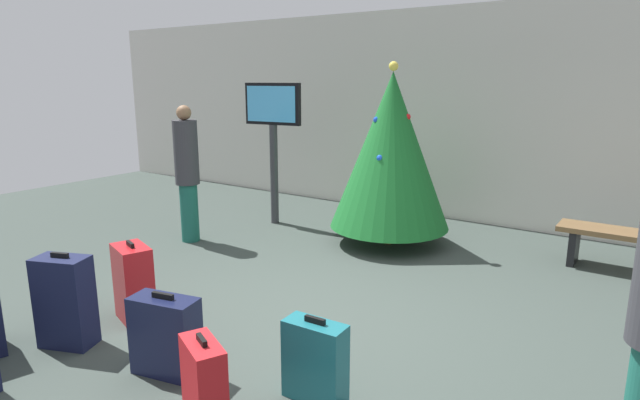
{
  "coord_description": "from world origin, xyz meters",
  "views": [
    {
      "loc": [
        2.55,
        -3.44,
        2.15
      ],
      "look_at": [
        -0.5,
        1.0,
        0.9
      ],
      "focal_mm": 29.44,
      "sensor_mm": 36.0,
      "label": 1
    }
  ],
  "objects_px": {
    "suitcase_4": "(204,384)",
    "flight_info_kiosk": "(273,126)",
    "suitcase_0": "(65,302)",
    "suitcase_5": "(166,336)",
    "waiting_bench": "(630,242)",
    "traveller_1": "(187,170)",
    "suitcase_6": "(134,283)",
    "suitcase_1": "(315,361)",
    "holiday_tree": "(391,151)"
  },
  "relations": [
    {
      "from": "holiday_tree",
      "to": "waiting_bench",
      "type": "relative_size",
      "value": 1.57
    },
    {
      "from": "traveller_1",
      "to": "suitcase_6",
      "type": "relative_size",
      "value": 2.46
    },
    {
      "from": "suitcase_4",
      "to": "suitcase_5",
      "type": "xyz_separation_m",
      "value": [
        -0.68,
        0.26,
        0.02
      ]
    },
    {
      "from": "flight_info_kiosk",
      "to": "suitcase_0",
      "type": "distance_m",
      "value": 4.17
    },
    {
      "from": "suitcase_4",
      "to": "flight_info_kiosk",
      "type": "bearing_deg",
      "value": 124.07
    },
    {
      "from": "traveller_1",
      "to": "suitcase_6",
      "type": "xyz_separation_m",
      "value": [
        1.42,
        -1.94,
        -0.62
      ]
    },
    {
      "from": "suitcase_0",
      "to": "suitcase_6",
      "type": "bearing_deg",
      "value": 84.27
    },
    {
      "from": "suitcase_6",
      "to": "suitcase_4",
      "type": "bearing_deg",
      "value": -22.92
    },
    {
      "from": "holiday_tree",
      "to": "suitcase_5",
      "type": "distance_m",
      "value": 3.89
    },
    {
      "from": "waiting_bench",
      "to": "traveller_1",
      "type": "height_order",
      "value": "traveller_1"
    },
    {
      "from": "waiting_bench",
      "to": "suitcase_6",
      "type": "bearing_deg",
      "value": -132.59
    },
    {
      "from": "suitcase_6",
      "to": "flight_info_kiosk",
      "type": "bearing_deg",
      "value": 107.85
    },
    {
      "from": "flight_info_kiosk",
      "to": "traveller_1",
      "type": "xyz_separation_m",
      "value": [
        -0.36,
        -1.36,
        -0.5
      ]
    },
    {
      "from": "traveller_1",
      "to": "suitcase_5",
      "type": "height_order",
      "value": "traveller_1"
    },
    {
      "from": "flight_info_kiosk",
      "to": "waiting_bench",
      "type": "xyz_separation_m",
      "value": [
        4.65,
        0.61,
        -1.11
      ]
    },
    {
      "from": "suitcase_5",
      "to": "suitcase_6",
      "type": "height_order",
      "value": "suitcase_6"
    },
    {
      "from": "waiting_bench",
      "to": "suitcase_0",
      "type": "xyz_separation_m",
      "value": [
        -3.65,
        -4.51,
        0.02
      ]
    },
    {
      "from": "suitcase_0",
      "to": "suitcase_6",
      "type": "height_order",
      "value": "suitcase_0"
    },
    {
      "from": "flight_info_kiosk",
      "to": "suitcase_4",
      "type": "height_order",
      "value": "flight_info_kiosk"
    },
    {
      "from": "holiday_tree",
      "to": "traveller_1",
      "type": "bearing_deg",
      "value": -148.22
    },
    {
      "from": "suitcase_0",
      "to": "suitcase_5",
      "type": "xyz_separation_m",
      "value": [
        1.02,
        0.18,
        -0.08
      ]
    },
    {
      "from": "waiting_bench",
      "to": "flight_info_kiosk",
      "type": "bearing_deg",
      "value": -172.55
    },
    {
      "from": "flight_info_kiosk",
      "to": "traveller_1",
      "type": "relative_size",
      "value": 1.15
    },
    {
      "from": "suitcase_5",
      "to": "holiday_tree",
      "type": "bearing_deg",
      "value": 91.56
    },
    {
      "from": "holiday_tree",
      "to": "suitcase_5",
      "type": "height_order",
      "value": "holiday_tree"
    },
    {
      "from": "flight_info_kiosk",
      "to": "traveller_1",
      "type": "height_order",
      "value": "flight_info_kiosk"
    },
    {
      "from": "holiday_tree",
      "to": "traveller_1",
      "type": "relative_size",
      "value": 1.3
    },
    {
      "from": "waiting_bench",
      "to": "suitcase_4",
      "type": "relative_size",
      "value": 2.48
    },
    {
      "from": "suitcase_6",
      "to": "waiting_bench",
      "type": "bearing_deg",
      "value": 47.41
    },
    {
      "from": "suitcase_1",
      "to": "traveller_1",
      "type": "bearing_deg",
      "value": 149.97
    },
    {
      "from": "suitcase_1",
      "to": "suitcase_5",
      "type": "height_order",
      "value": "suitcase_5"
    },
    {
      "from": "suitcase_4",
      "to": "suitcase_6",
      "type": "distance_m",
      "value": 1.78
    },
    {
      "from": "suitcase_0",
      "to": "flight_info_kiosk",
      "type": "bearing_deg",
      "value": 104.37
    },
    {
      "from": "flight_info_kiosk",
      "to": "suitcase_5",
      "type": "bearing_deg",
      "value": -61.58
    },
    {
      "from": "holiday_tree",
      "to": "flight_info_kiosk",
      "type": "distance_m",
      "value": 1.93
    },
    {
      "from": "flight_info_kiosk",
      "to": "waiting_bench",
      "type": "height_order",
      "value": "flight_info_kiosk"
    },
    {
      "from": "flight_info_kiosk",
      "to": "suitcase_6",
      "type": "xyz_separation_m",
      "value": [
        1.06,
        -3.29,
        -1.12
      ]
    },
    {
      "from": "suitcase_0",
      "to": "suitcase_6",
      "type": "relative_size",
      "value": 1.08
    },
    {
      "from": "holiday_tree",
      "to": "suitcase_4",
      "type": "bearing_deg",
      "value": -79.01
    },
    {
      "from": "waiting_bench",
      "to": "suitcase_4",
      "type": "bearing_deg",
      "value": -113.01
    },
    {
      "from": "suitcase_5",
      "to": "suitcase_6",
      "type": "xyz_separation_m",
      "value": [
        -0.95,
        0.43,
        0.05
      ]
    },
    {
      "from": "suitcase_4",
      "to": "waiting_bench",
      "type": "bearing_deg",
      "value": 66.99
    },
    {
      "from": "suitcase_1",
      "to": "suitcase_4",
      "type": "bearing_deg",
      "value": -123.83
    },
    {
      "from": "traveller_1",
      "to": "suitcase_5",
      "type": "xyz_separation_m",
      "value": [
        2.38,
        -2.36,
        -0.67
      ]
    },
    {
      "from": "suitcase_5",
      "to": "waiting_bench",
      "type": "bearing_deg",
      "value": 58.72
    },
    {
      "from": "suitcase_6",
      "to": "suitcase_1",
      "type": "bearing_deg",
      "value": -2.0
    },
    {
      "from": "holiday_tree",
      "to": "suitcase_0",
      "type": "distance_m",
      "value": 4.15
    },
    {
      "from": "flight_info_kiosk",
      "to": "suitcase_0",
      "type": "height_order",
      "value": "flight_info_kiosk"
    },
    {
      "from": "suitcase_5",
      "to": "flight_info_kiosk",
      "type": "bearing_deg",
      "value": 118.42
    },
    {
      "from": "waiting_bench",
      "to": "suitcase_4",
      "type": "distance_m",
      "value": 4.99
    }
  ]
}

